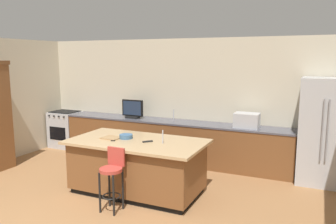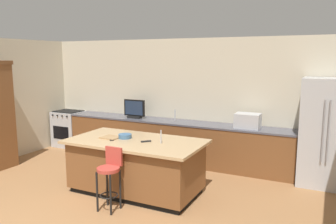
{
  "view_description": "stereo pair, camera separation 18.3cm",
  "coord_description": "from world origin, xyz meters",
  "px_view_note": "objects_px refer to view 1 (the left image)",
  "views": [
    {
      "loc": [
        2.85,
        -2.73,
        2.29
      ],
      "look_at": [
        0.26,
        2.98,
        1.27
      ],
      "focal_mm": 36.09,
      "sensor_mm": 36.0,
      "label": 1
    },
    {
      "loc": [
        3.02,
        -2.65,
        2.29
      ],
      "look_at": [
        0.26,
        2.98,
        1.27
      ],
      "focal_mm": 36.09,
      "sensor_mm": 36.0,
      "label": 2
    }
  ],
  "objects_px": {
    "kitchen_island": "(137,166)",
    "microwave": "(247,120)",
    "fruit_bowl": "(126,136)",
    "range_oven": "(66,129)",
    "cell_phone": "(113,140)",
    "tv_monitor": "(133,110)",
    "cutting_board": "(112,138)",
    "bar_stool_center": "(112,174)",
    "refrigerator": "(324,131)",
    "tv_remote": "(148,141)"
  },
  "relations": [
    {
      "from": "kitchen_island",
      "to": "fruit_bowl",
      "type": "relative_size",
      "value": 10.12
    },
    {
      "from": "refrigerator",
      "to": "cutting_board",
      "type": "height_order",
      "value": "refrigerator"
    },
    {
      "from": "kitchen_island",
      "to": "microwave",
      "type": "bearing_deg",
      "value": 51.78
    },
    {
      "from": "kitchen_island",
      "to": "cutting_board",
      "type": "relative_size",
      "value": 7.37
    },
    {
      "from": "fruit_bowl",
      "to": "cell_phone",
      "type": "relative_size",
      "value": 1.5
    },
    {
      "from": "range_oven",
      "to": "microwave",
      "type": "relative_size",
      "value": 1.93
    },
    {
      "from": "tv_remote",
      "to": "cutting_board",
      "type": "relative_size",
      "value": 0.55
    },
    {
      "from": "range_oven",
      "to": "cell_phone",
      "type": "relative_size",
      "value": 6.18
    },
    {
      "from": "refrigerator",
      "to": "fruit_bowl",
      "type": "xyz_separation_m",
      "value": [
        -3.1,
        -1.73,
        -0.02
      ]
    },
    {
      "from": "kitchen_island",
      "to": "fruit_bowl",
      "type": "bearing_deg",
      "value": 169.96
    },
    {
      "from": "kitchen_island",
      "to": "tv_monitor",
      "type": "distance_m",
      "value": 2.21
    },
    {
      "from": "tv_monitor",
      "to": "refrigerator",
      "type": "bearing_deg",
      "value": -0.26
    },
    {
      "from": "kitchen_island",
      "to": "microwave",
      "type": "xyz_separation_m",
      "value": [
        1.45,
        1.85,
        0.59
      ]
    },
    {
      "from": "refrigerator",
      "to": "bar_stool_center",
      "type": "relative_size",
      "value": 2.04
    },
    {
      "from": "tv_monitor",
      "to": "tv_remote",
      "type": "relative_size",
      "value": 3.06
    },
    {
      "from": "range_oven",
      "to": "cell_phone",
      "type": "xyz_separation_m",
      "value": [
        2.78,
        -1.99,
        0.45
      ]
    },
    {
      "from": "cell_phone",
      "to": "range_oven",
      "type": "bearing_deg",
      "value": 117.79
    },
    {
      "from": "tv_monitor",
      "to": "microwave",
      "type": "bearing_deg",
      "value": 1.15
    },
    {
      "from": "range_oven",
      "to": "bar_stool_center",
      "type": "xyz_separation_m",
      "value": [
        3.15,
        -2.6,
        0.1
      ]
    },
    {
      "from": "tv_monitor",
      "to": "fruit_bowl",
      "type": "relative_size",
      "value": 2.31
    },
    {
      "from": "range_oven",
      "to": "tv_remote",
      "type": "height_order",
      "value": "tv_remote"
    },
    {
      "from": "kitchen_island",
      "to": "fruit_bowl",
      "type": "distance_m",
      "value": 0.54
    },
    {
      "from": "fruit_bowl",
      "to": "tv_monitor",
      "type": "bearing_deg",
      "value": 116.92
    },
    {
      "from": "tv_remote",
      "to": "cutting_board",
      "type": "distance_m",
      "value": 0.69
    },
    {
      "from": "range_oven",
      "to": "tv_monitor",
      "type": "distance_m",
      "value": 2.12
    },
    {
      "from": "refrigerator",
      "to": "cell_phone",
      "type": "xyz_separation_m",
      "value": [
        -3.24,
        -1.92,
        -0.05
      ]
    },
    {
      "from": "range_oven",
      "to": "microwave",
      "type": "height_order",
      "value": "microwave"
    },
    {
      "from": "refrigerator",
      "to": "cutting_board",
      "type": "xyz_separation_m",
      "value": [
        -3.34,
        -1.82,
        -0.05
      ]
    },
    {
      "from": "cell_phone",
      "to": "cutting_board",
      "type": "xyz_separation_m",
      "value": [
        -0.1,
        0.1,
        0.01
      ]
    },
    {
      "from": "kitchen_island",
      "to": "range_oven",
      "type": "relative_size",
      "value": 2.46
    },
    {
      "from": "bar_stool_center",
      "to": "kitchen_island",
      "type": "bearing_deg",
      "value": 90.89
    },
    {
      "from": "microwave",
      "to": "bar_stool_center",
      "type": "relative_size",
      "value": 0.51
    },
    {
      "from": "microwave",
      "to": "fruit_bowl",
      "type": "relative_size",
      "value": 2.13
    },
    {
      "from": "kitchen_island",
      "to": "cutting_board",
      "type": "bearing_deg",
      "value": -174.37
    },
    {
      "from": "bar_stool_center",
      "to": "fruit_bowl",
      "type": "relative_size",
      "value": 4.2
    },
    {
      "from": "kitchen_island",
      "to": "cell_phone",
      "type": "xyz_separation_m",
      "value": [
        -0.37,
        -0.14,
        0.45
      ]
    },
    {
      "from": "refrigerator",
      "to": "cell_phone",
      "type": "distance_m",
      "value": 3.76
    },
    {
      "from": "microwave",
      "to": "cutting_board",
      "type": "bearing_deg",
      "value": -135.53
    },
    {
      "from": "kitchen_island",
      "to": "refrigerator",
      "type": "distance_m",
      "value": 3.4
    },
    {
      "from": "microwave",
      "to": "cell_phone",
      "type": "xyz_separation_m",
      "value": [
        -1.83,
        -1.99,
        -0.14
      ]
    },
    {
      "from": "microwave",
      "to": "cell_phone",
      "type": "bearing_deg",
      "value": -132.58
    },
    {
      "from": "fruit_bowl",
      "to": "range_oven",
      "type": "bearing_deg",
      "value": 148.25
    },
    {
      "from": "range_oven",
      "to": "fruit_bowl",
      "type": "relative_size",
      "value": 4.11
    },
    {
      "from": "tv_monitor",
      "to": "cutting_board",
      "type": "bearing_deg",
      "value": -70.41
    },
    {
      "from": "refrigerator",
      "to": "microwave",
      "type": "bearing_deg",
      "value": 177.16
    },
    {
      "from": "tv_remote",
      "to": "refrigerator",
      "type": "bearing_deg",
      "value": 77.14
    },
    {
      "from": "bar_stool_center",
      "to": "tv_remote",
      "type": "distance_m",
      "value": 0.84
    },
    {
      "from": "kitchen_island",
      "to": "tv_monitor",
      "type": "relative_size",
      "value": 4.38
    },
    {
      "from": "kitchen_island",
      "to": "bar_stool_center",
      "type": "xyz_separation_m",
      "value": [
        0.0,
        -0.76,
        0.1
      ]
    },
    {
      "from": "microwave",
      "to": "tv_remote",
      "type": "height_order",
      "value": "microwave"
    }
  ]
}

